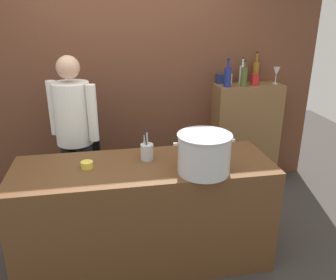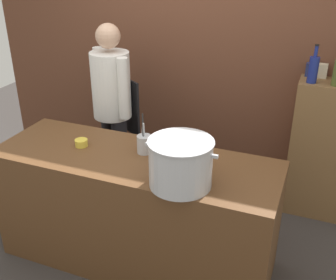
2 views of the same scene
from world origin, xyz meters
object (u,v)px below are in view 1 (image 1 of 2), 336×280
Objects in this scene: wine_bottle_clear at (242,74)px; spice_tin_cream at (228,78)px; wine_bottle_cobalt at (228,77)px; wine_bottle_olive at (244,76)px; spice_tin_navy at (219,79)px; stockpot_large at (204,154)px; wine_bottle_amber at (256,71)px; wine_glass_wide at (276,72)px; chef at (75,130)px; utensil_crock at (147,151)px; spice_tin_red at (255,80)px; butter_jar at (87,165)px.

spice_tin_cream is at bearing 165.83° from wine_bottle_clear.
wine_bottle_olive is at bearing -3.74° from wine_bottle_cobalt.
wine_bottle_olive reaches higher than spice_tin_navy.
wine_bottle_amber reaches higher than stockpot_large.
wine_glass_wide reaches higher than spice_tin_cream.
utensil_crock is (0.61, -0.65, 0.00)m from chef.
chef is 5.42× the size of wine_bottle_cobalt.
wine_bottle_clear is 2.38× the size of spice_tin_red.
wine_bottle_amber is 1.12× the size of wine_bottle_cobalt.
spice_tin_red is (0.96, 1.35, 0.25)m from stockpot_large.
spice_tin_cream is (1.56, 1.27, 0.37)m from butter_jar.
wine_bottle_clear is at bearing -14.17° from spice_tin_cream.
spice_tin_navy is at bearing 175.42° from spice_tin_cream.
wine_bottle_amber is 0.34m from spice_tin_cream.
utensil_crock is 1.49m from wine_bottle_cobalt.
utensil_crock is at bearing -136.97° from wine_bottle_clear.
butter_jar is 0.32× the size of wine_bottle_clear.
wine_bottle_cobalt reaches higher than wine_bottle_olive.
chef is at bearing -167.11° from wine_bottle_cobalt.
stockpot_large is at bearing -125.29° from spice_tin_red.
stockpot_large is (0.99, -0.95, 0.08)m from chef.
spice_tin_cream is (1.69, 0.55, 0.33)m from chef.
wine_bottle_cobalt is at bearing -81.07° from spice_tin_navy.
wine_bottle_cobalt is at bearing -133.86° from chef.
spice_tin_navy is at bearing 98.93° from wine_bottle_cobalt.
wine_bottle_cobalt is 2.50× the size of spice_tin_red.
wine_glass_wide is (1.61, 1.08, 0.40)m from utensil_crock.
wine_bottle_amber reaches higher than utensil_crock.
wine_bottle_olive is at bearing -163.80° from spice_tin_red.
wine_bottle_amber reaches higher than wine_bottle_olive.
stockpot_large is 1.63× the size of wine_bottle_olive.
stockpot_large is at bearing -124.49° from wine_bottle_amber.
chef is at bearing -168.96° from wine_glass_wide.
wine_bottle_amber is at bearing 40.75° from wine_bottle_olive.
wine_bottle_amber is 0.29m from wine_bottle_olive.
wine_glass_wide is at bearing 5.88° from wine_bottle_cobalt.
wine_bottle_olive is 2.30× the size of spice_tin_red.
wine_bottle_cobalt is at bearing -174.66° from spice_tin_red.
spice_tin_red is 1.13× the size of spice_tin_navy.
butter_jar is 2.04m from spice_tin_cream.
wine_bottle_clear is at bearing 35.84° from butter_jar.
wine_bottle_amber is 0.44m from wine_bottle_cobalt.
utensil_crock is 1.61m from wine_bottle_olive.
wine_bottle_cobalt is at bearing 176.26° from wine_bottle_olive.
wine_bottle_olive reaches higher than butter_jar.
chef reaches higher than wine_bottle_clear.
wine_bottle_clear is (0.85, 1.46, 0.29)m from stockpot_large.
stockpot_large is 3.74× the size of spice_tin_red.
wine_bottle_cobalt reaches higher than utensil_crock.
spice_tin_navy is (-0.43, 0.01, -0.07)m from wine_bottle_amber.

